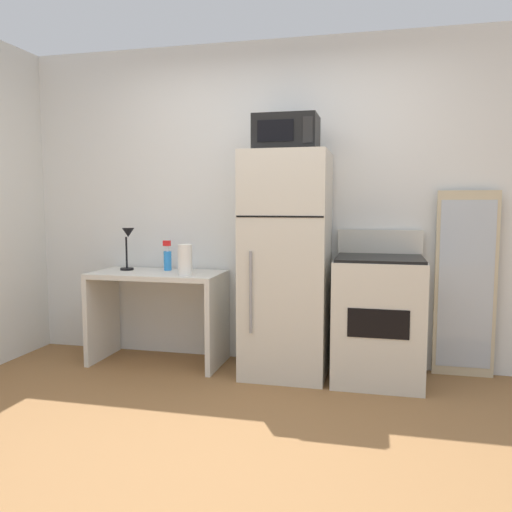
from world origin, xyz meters
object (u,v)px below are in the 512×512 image
(paper_towel_roll, at_px, (185,260))
(microwave, at_px, (287,134))
(desk_lamp, at_px, (128,242))
(desk, at_px, (158,301))
(leaning_mirror, at_px, (465,285))
(spray_bottle, at_px, (168,259))
(oven_range, at_px, (378,318))
(refrigerator, at_px, (286,265))

(paper_towel_roll, bearing_deg, microwave, 5.17)
(desk_lamp, bearing_deg, desk, -9.83)
(paper_towel_roll, relative_size, leaning_mirror, 0.17)
(microwave, bearing_deg, leaning_mirror, 11.74)
(spray_bottle, xyz_separation_m, oven_range, (1.71, -0.16, -0.38))
(microwave, bearing_deg, desk, 177.34)
(spray_bottle, distance_m, refrigerator, 1.04)
(leaning_mirror, bearing_deg, paper_towel_roll, -170.68)
(desk_lamp, xyz_separation_m, spray_bottle, (0.32, 0.08, -0.14))
(spray_bottle, xyz_separation_m, paper_towel_roll, (0.25, -0.24, 0.02))
(oven_range, bearing_deg, desk, 178.99)
(oven_range, xyz_separation_m, leaning_mirror, (0.63, 0.26, 0.23))
(desk, xyz_separation_m, refrigerator, (1.06, -0.03, 0.33))
(leaning_mirror, bearing_deg, desk_lamp, -176.23)
(desk_lamp, relative_size, spray_bottle, 1.42)
(refrigerator, bearing_deg, leaning_mirror, 10.85)
(desk, relative_size, desk_lamp, 3.00)
(refrigerator, xyz_separation_m, microwave, (0.00, -0.02, 0.97))
(paper_towel_roll, height_order, refrigerator, refrigerator)
(refrigerator, bearing_deg, oven_range, -0.22)
(paper_towel_roll, distance_m, microwave, 1.23)
(paper_towel_roll, bearing_deg, desk, 157.24)
(spray_bottle, bearing_deg, leaning_mirror, 2.43)
(paper_towel_roll, height_order, microwave, microwave)
(desk_lamp, relative_size, paper_towel_roll, 1.47)
(desk, bearing_deg, leaning_mirror, 5.38)
(spray_bottle, height_order, refrigerator, refrigerator)
(desk, bearing_deg, oven_range, -1.01)
(desk, height_order, oven_range, oven_range)
(refrigerator, distance_m, leaning_mirror, 1.35)
(desk_lamp, distance_m, spray_bottle, 0.36)
(leaning_mirror, bearing_deg, refrigerator, -169.15)
(desk_lamp, distance_m, leaning_mirror, 2.69)
(spray_bottle, xyz_separation_m, leaning_mirror, (2.35, 0.10, -0.15))
(leaning_mirror, bearing_deg, desk, -174.62)
(paper_towel_roll, distance_m, refrigerator, 0.78)
(microwave, bearing_deg, oven_range, 1.55)
(refrigerator, bearing_deg, spray_bottle, 171.54)
(microwave, bearing_deg, refrigerator, 90.33)
(desk_lamp, bearing_deg, refrigerator, -3.28)
(desk_lamp, height_order, spray_bottle, desk_lamp)
(paper_towel_roll, xyz_separation_m, oven_range, (1.46, 0.09, -0.40))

